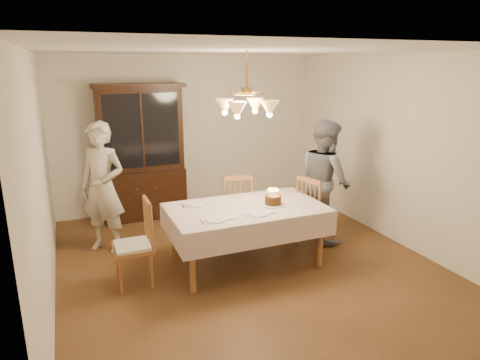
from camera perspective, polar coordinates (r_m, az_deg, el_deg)
name	(u,v)px	position (r m, az deg, el deg)	size (l,w,h in m)	color
ground	(246,263)	(5.55, 0.80, -11.02)	(5.00, 5.00, 0.00)	#523117
room_shell	(246,141)	(5.05, 0.87, 5.26)	(5.00, 5.00, 5.00)	white
dining_table	(246,213)	(5.29, 0.83, -4.37)	(1.90, 1.10, 0.76)	brown
china_hutch	(142,155)	(7.06, -12.94, 3.32)	(1.38, 0.54, 2.16)	black
chair_far_side	(235,211)	(6.07, -0.64, -4.13)	(0.50, 0.48, 1.00)	brown
chair_left_end	(134,247)	(5.03, -14.00, -8.72)	(0.42, 0.44, 1.00)	brown
chair_right_end	(316,215)	(6.00, 10.06, -4.59)	(0.54, 0.55, 1.00)	brown
elderly_woman	(103,188)	(5.92, -17.83, -0.99)	(0.64, 0.42, 1.75)	beige
adult_in_grey	(325,180)	(6.17, 11.24, -0.04)	(0.84, 0.65, 1.72)	slate
birthday_cake	(273,201)	(5.33, 4.41, -2.75)	(0.30, 0.30, 0.21)	white
place_setting_near_left	(217,219)	(4.84, -3.05, -5.27)	(0.39, 0.24, 0.02)	white
place_setting_near_right	(259,213)	(5.02, 2.53, -4.45)	(0.41, 0.26, 0.02)	white
place_setting_far_left	(197,204)	(5.38, -5.71, -3.17)	(0.40, 0.25, 0.02)	white
chandelier	(247,107)	(5.00, 0.89, 9.73)	(0.62, 0.62, 0.73)	#BF8C3F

